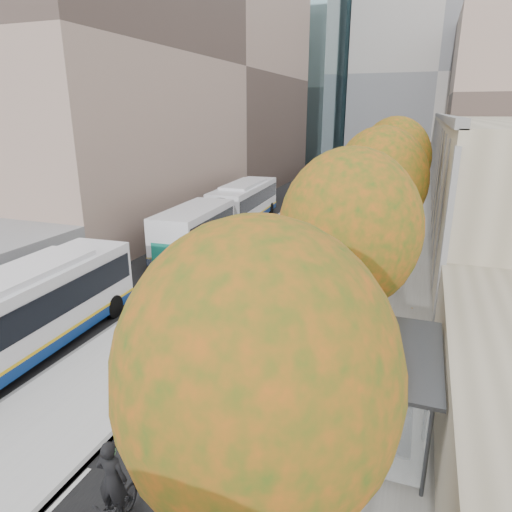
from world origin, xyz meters
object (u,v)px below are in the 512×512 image
at_px(cyclist, 115,500).
at_px(distant_car, 316,179).
at_px(bus_far, 226,212).
at_px(bus_shelter, 410,369).

distance_m(cyclist, distant_car, 50.00).
distance_m(bus_far, cyclist, 24.87).
distance_m(bus_shelter, bus_far, 22.79).
relative_size(bus_far, distant_car, 4.65).
xyz_separation_m(bus_shelter, cyclist, (-5.56, -5.12, -1.33)).
height_order(cyclist, distant_car, cyclist).
bearing_deg(cyclist, bus_far, 101.59).
distance_m(bus_far, distant_car, 25.92).
bearing_deg(cyclist, bus_shelter, 36.07).
bearing_deg(distant_car, bus_shelter, -62.08).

